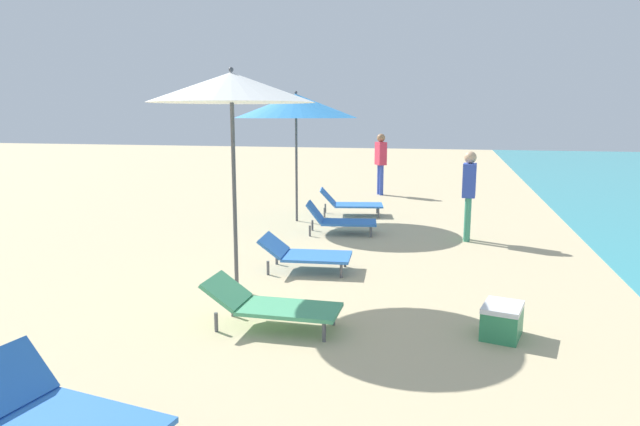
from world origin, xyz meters
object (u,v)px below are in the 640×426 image
at_px(lounger_second_shoreside, 51,416).
at_px(lounger_third_shoreside, 304,253).
at_px(umbrella_farthest, 296,106).
at_px(person_walking_near, 381,158).
at_px(person_walking_mid, 469,187).
at_px(cooler_box, 502,321).
at_px(lounger_third_inland, 271,304).
at_px(umbrella_third, 231,88).
at_px(lounger_farthest_shoreside, 349,203).
at_px(lounger_farthest_inland, 339,219).

relative_size(lounger_second_shoreside, lounger_third_shoreside, 1.08).
bearing_deg(umbrella_farthest, person_walking_near, 74.69).
bearing_deg(lounger_third_shoreside, person_walking_mid, 42.51).
relative_size(lounger_third_shoreside, cooler_box, 2.45).
relative_size(lounger_third_shoreside, person_walking_near, 0.79).
distance_m(lounger_second_shoreside, lounger_third_shoreside, 4.71).
xyz_separation_m(lounger_third_shoreside, lounger_third_inland, (0.23, -2.18, 0.00)).
relative_size(lounger_second_shoreside, umbrella_third, 0.52).
relative_size(lounger_second_shoreside, cooler_box, 2.63).
xyz_separation_m(lounger_farthest_shoreside, person_walking_mid, (2.50, -1.98, 0.67)).
bearing_deg(person_walking_mid, umbrella_farthest, -13.79).
relative_size(lounger_second_shoreside, lounger_farthest_shoreside, 0.97).
relative_size(person_walking_near, person_walking_mid, 1.07).
distance_m(lounger_second_shoreside, person_walking_mid, 7.76).
xyz_separation_m(person_walking_near, cooler_box, (2.54, -9.80, -0.86)).
height_order(umbrella_third, umbrella_farthest, umbrella_third).
height_order(lounger_third_shoreside, cooler_box, lounger_third_shoreside).
relative_size(person_walking_near, cooler_box, 3.10).
relative_size(umbrella_farthest, person_walking_mid, 1.70).
height_order(lounger_farthest_inland, person_walking_near, person_walking_near).
xyz_separation_m(lounger_third_inland, person_walking_mid, (2.06, 4.74, 0.70)).
xyz_separation_m(umbrella_third, umbrella_farthest, (-0.56, 4.72, -0.14)).
bearing_deg(person_walking_near, lounger_third_inland, -119.21).
bearing_deg(umbrella_third, lounger_third_shoreside, 61.37).
relative_size(lounger_farthest_shoreside, person_walking_mid, 0.93).
xyz_separation_m(umbrella_farthest, lounger_farthest_shoreside, (0.95, 0.92, -2.10)).
height_order(lounger_second_shoreside, cooler_box, lounger_second_shoreside).
bearing_deg(umbrella_third, lounger_farthest_inland, 81.35).
distance_m(lounger_farthest_inland, person_walking_mid, 2.43).
bearing_deg(person_walking_near, person_walking_mid, -97.54).
bearing_deg(person_walking_mid, person_walking_near, -63.82).
distance_m(lounger_third_shoreside, lounger_farthest_inland, 2.58).
bearing_deg(umbrella_third, lounger_second_shoreside, -86.57).
bearing_deg(lounger_third_inland, umbrella_farthest, 102.88).
bearing_deg(umbrella_farthest, lounger_third_shoreside, -72.32).
relative_size(lounger_second_shoreside, lounger_third_inland, 1.02).
relative_size(umbrella_third, lounger_third_inland, 1.96).
height_order(lounger_second_shoreside, person_walking_mid, person_walking_mid).
relative_size(lounger_farthest_inland, cooler_box, 2.52).
xyz_separation_m(person_walking_near, person_walking_mid, (2.27, -5.38, -0.08)).
bearing_deg(umbrella_farthest, lounger_second_shoreside, -84.64).
xyz_separation_m(lounger_second_shoreside, umbrella_third, (-0.22, 3.60, 2.20)).
bearing_deg(cooler_box, lounger_third_shoreside, 144.15).
bearing_deg(lounger_farthest_shoreside, person_walking_near, 74.96).
height_order(lounger_third_shoreside, lounger_third_inland, lounger_third_inland).
xyz_separation_m(lounger_third_inland, cooler_box, (2.33, 0.33, -0.09)).
distance_m(lounger_farthest_shoreside, cooler_box, 6.98).
bearing_deg(umbrella_farthest, cooler_box, -55.83).
distance_m(lounger_third_shoreside, lounger_farthest_shoreside, 4.55).
xyz_separation_m(lounger_second_shoreside, lounger_third_inland, (0.61, 2.51, -0.06)).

